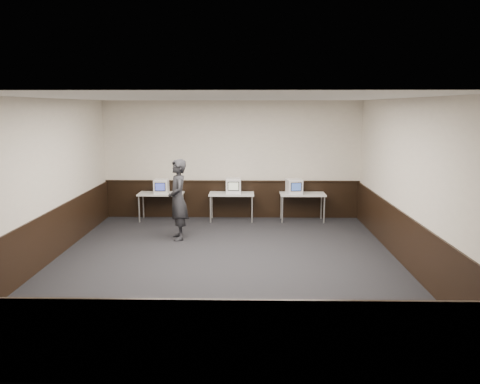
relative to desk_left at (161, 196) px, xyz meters
name	(u,v)px	position (x,y,z in m)	size (l,w,h in m)	color
floor	(225,265)	(1.90, -3.60, -0.68)	(8.00, 8.00, 0.00)	black
ceiling	(224,98)	(1.90, -3.60, 2.52)	(8.00, 8.00, 0.00)	white
back_wall	(232,160)	(1.90, 0.40, 0.92)	(7.00, 7.00, 0.00)	beige
front_wall	(205,246)	(1.90, -7.60, 0.92)	(7.00, 7.00, 0.00)	beige
left_wall	(41,183)	(-1.60, -3.60, 0.92)	(8.00, 8.00, 0.00)	beige
right_wall	(411,184)	(5.40, -3.60, 0.92)	(8.00, 8.00, 0.00)	beige
wainscot_back	(232,200)	(1.90, 0.38, -0.18)	(6.98, 0.04, 1.00)	black
wainscot_front	(206,342)	(1.90, -7.58, -0.18)	(6.98, 0.04, 1.00)	black
wainscot_left	(46,239)	(-1.58, -3.60, -0.18)	(0.04, 7.98, 1.00)	black
wainscot_right	(406,241)	(5.38, -3.60, -0.18)	(0.04, 7.98, 1.00)	black
wainscot_rail	(232,181)	(1.90, 0.36, 0.34)	(6.98, 0.06, 0.04)	black
desk_left	(161,196)	(0.00, 0.00, 0.00)	(1.20, 0.60, 0.75)	silver
desk_center	(232,196)	(1.90, 0.00, 0.00)	(1.20, 0.60, 0.75)	silver
desk_right	(303,196)	(3.80, 0.00, 0.00)	(1.20, 0.60, 0.75)	silver
emac_left	(161,186)	(0.02, -0.05, 0.26)	(0.39, 0.42, 0.38)	white
emac_center	(233,186)	(1.95, 0.03, 0.27)	(0.41, 0.44, 0.40)	white
emac_right	(294,186)	(3.57, -0.02, 0.27)	(0.45, 0.47, 0.39)	white
person	(178,200)	(0.73, -1.81, 0.25)	(0.68, 0.45, 1.86)	black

